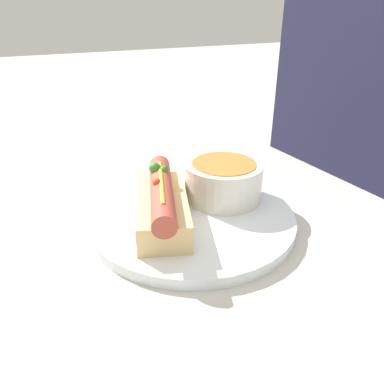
# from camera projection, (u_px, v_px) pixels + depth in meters

# --- Properties ---
(ground_plane) EXTENTS (4.00, 4.00, 0.00)m
(ground_plane) POSITION_uv_depth(u_px,v_px,m) (192.00, 223.00, 0.48)
(ground_plane) COLOR #BCB7AD
(dinner_plate) EXTENTS (0.26, 0.26, 0.01)m
(dinner_plate) POSITION_uv_depth(u_px,v_px,m) (192.00, 218.00, 0.48)
(dinner_plate) COLOR white
(dinner_plate) RESTS_ON ground_plane
(hot_dog) EXTENTS (0.16, 0.11, 0.06)m
(hot_dog) POSITION_uv_depth(u_px,v_px,m) (162.00, 203.00, 0.45)
(hot_dog) COLOR #E5C17F
(hot_dog) RESTS_ON dinner_plate
(soup_bowl) EXTENTS (0.10, 0.10, 0.05)m
(soup_bowl) POSITION_uv_depth(u_px,v_px,m) (223.00, 179.00, 0.50)
(soup_bowl) COLOR silver
(soup_bowl) RESTS_ON dinner_plate
(spoon) EXTENTS (0.13, 0.10, 0.01)m
(spoon) POSITION_uv_depth(u_px,v_px,m) (159.00, 182.00, 0.55)
(spoon) COLOR #B7B7BC
(spoon) RESTS_ON dinner_plate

